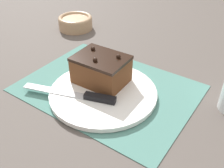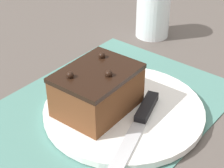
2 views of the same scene
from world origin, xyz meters
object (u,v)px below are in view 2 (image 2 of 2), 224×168
Objects in this scene: serving_knife at (139,123)px; cake_plate at (124,110)px; chocolate_cake at (98,90)px; drinking_glass at (153,14)px.

cake_plate is at bearing -43.41° from serving_knife.
chocolate_cake is 1.30× the size of drinking_glass.
chocolate_cake is at bearing -161.57° from drinking_glass.
drinking_glass reaches higher than serving_knife.
cake_plate is 1.99× the size of chocolate_cake.
cake_plate is 0.06m from chocolate_cake.
chocolate_cake is at bearing 134.09° from cake_plate.
cake_plate is 0.06m from serving_knife.
serving_knife is at bearing -115.85° from cake_plate.
drinking_glass is at bearing -76.92° from serving_knife.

